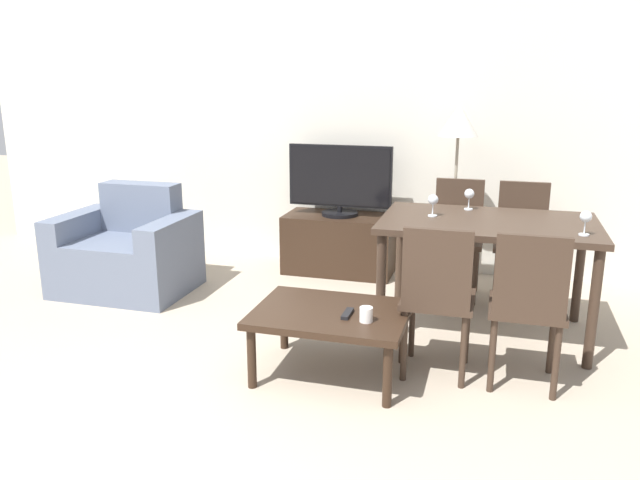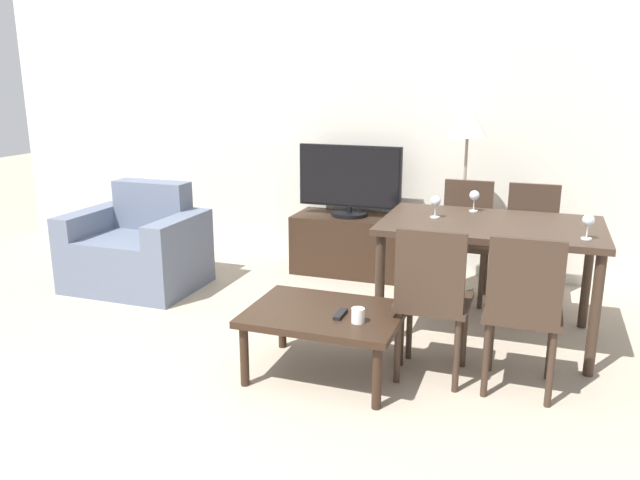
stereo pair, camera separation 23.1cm
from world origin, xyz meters
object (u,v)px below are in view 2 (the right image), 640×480
at_px(dining_table, 490,236).
at_px(wine_glass_left, 588,222).
at_px(dining_chair_near, 432,296).
at_px(cup_white_near, 358,315).
at_px(dining_chair_near_right, 523,306).
at_px(armchair, 138,250).
at_px(coffee_table, 325,319).
at_px(dining_chair_far_left, 465,233).
at_px(floor_lamp, 468,133).
at_px(wine_glass_right, 436,202).
at_px(dining_chair_far, 530,238).
at_px(wine_glass_center, 474,197).
at_px(tv, 350,181).
at_px(remote_primary, 340,314).
at_px(tv_stand, 349,244).

distance_m(dining_table, wine_glass_left, 0.63).
distance_m(dining_chair_near, cup_white_near, 0.43).
bearing_deg(dining_chair_near_right, armchair, 164.18).
relative_size(coffee_table, dining_chair_far_left, 0.96).
distance_m(floor_lamp, wine_glass_right, 0.96).
bearing_deg(floor_lamp, wine_glass_left, -54.48).
bearing_deg(dining_chair_near, dining_chair_far, 72.21).
distance_m(wine_glass_left, wine_glass_center, 0.88).
bearing_deg(floor_lamp, dining_chair_far, -17.03).
bearing_deg(dining_chair_near, dining_chair_far_left, 90.00).
bearing_deg(coffee_table, dining_table, 47.21).
height_order(floor_lamp, wine_glass_right, floor_lamp).
bearing_deg(tv, wine_glass_right, -48.64).
bearing_deg(remote_primary, dining_chair_far, 60.42).
bearing_deg(wine_glass_right, dining_chair_far_left, 80.46).
distance_m(dining_chair_near, dining_chair_far, 1.56).
bearing_deg(coffee_table, armchair, 153.18).
bearing_deg(coffee_table, tv, 102.92).
xyz_separation_m(armchair, remote_primary, (2.05, -1.02, 0.10)).
xyz_separation_m(dining_table, wine_glass_center, (-0.14, 0.30, 0.19)).
xyz_separation_m(dining_chair_far_left, wine_glass_center, (0.09, -0.44, 0.37)).
bearing_deg(dining_chair_far, dining_table, -107.79).
height_order(tv, wine_glass_left, tv).
relative_size(tv_stand, cup_white_near, 11.59).
height_order(dining_chair_near, wine_glass_center, wine_glass_center).
distance_m(dining_chair_far, wine_glass_center, 0.69).
relative_size(armchair, dining_chair_far, 1.12).
height_order(cup_white_near, wine_glass_center, wine_glass_center).
relative_size(tv_stand, wine_glass_left, 6.42).
bearing_deg(wine_glass_center, dining_chair_near, -95.19).
xyz_separation_m(dining_chair_near, dining_chair_far_left, (0.00, 1.49, 0.00)).
relative_size(armchair, wine_glass_right, 6.89).
relative_size(coffee_table, floor_lamp, 0.59).
relative_size(dining_table, dining_chair_near, 1.52).
height_order(dining_chair_near_right, cup_white_near, dining_chair_near_right).
xyz_separation_m(coffee_table, wine_glass_center, (0.67, 1.18, 0.53)).
bearing_deg(wine_glass_center, remote_primary, -114.76).
bearing_deg(dining_table, dining_chair_far, 72.21).
bearing_deg(tv_stand, coffee_table, -77.09).
xyz_separation_m(coffee_table, cup_white_near, (0.22, -0.10, 0.09)).
xyz_separation_m(tv_stand, dining_table, (1.25, -1.03, 0.43)).
xyz_separation_m(dining_chair_near, wine_glass_right, (-0.12, 0.76, 0.37)).
bearing_deg(wine_glass_right, tv_stand, 131.29).
height_order(dining_chair_far_left, floor_lamp, floor_lamp).
bearing_deg(wine_glass_center, cup_white_near, -109.21).
relative_size(dining_chair_far_left, remote_primary, 5.97).
bearing_deg(wine_glass_right, dining_chair_near, -80.88).
distance_m(dining_table, remote_primary, 1.19).
xyz_separation_m(wine_glass_left, wine_glass_center, (-0.69, 0.55, 0.00)).
distance_m(coffee_table, dining_chair_far_left, 1.73).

